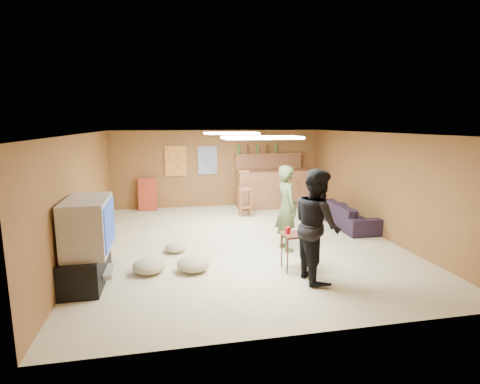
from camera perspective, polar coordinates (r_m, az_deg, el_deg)
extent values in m
plane|color=beige|center=(7.74, 0.29, -7.56)|extent=(7.00, 7.00, 0.00)
cube|color=silver|center=(7.37, 0.31, 8.94)|extent=(6.00, 7.00, 0.02)
cube|color=brown|center=(10.89, -3.43, 3.59)|extent=(6.00, 0.02, 2.20)
cube|color=brown|center=(4.20, 10.08, -7.61)|extent=(6.00, 0.02, 2.20)
cube|color=brown|center=(7.48, -22.82, -0.33)|extent=(0.02, 7.00, 2.20)
cube|color=brown|center=(8.59, 20.30, 1.13)|extent=(0.02, 7.00, 2.20)
cube|color=black|center=(6.22, -22.41, -10.51)|extent=(0.55, 1.30, 0.50)
cube|color=#B2B2B7|center=(6.22, -20.31, -11.37)|extent=(0.35, 0.50, 0.08)
cube|color=#B2B2B7|center=(6.02, -22.18, -4.70)|extent=(0.60, 1.10, 0.80)
cube|color=navy|center=(5.96, -19.24, -4.64)|extent=(0.02, 0.95, 0.65)
cube|color=brown|center=(10.75, 4.96, 0.52)|extent=(2.00, 0.60, 1.10)
cube|color=#3E1E14|center=(10.43, 5.39, 3.26)|extent=(2.10, 0.12, 0.05)
cube|color=brown|center=(11.06, 4.38, 5.77)|extent=(2.00, 0.18, 0.05)
cube|color=brown|center=(11.11, 4.33, 4.23)|extent=(2.00, 0.14, 0.60)
cube|color=#BF3F26|center=(10.73, -9.79, 4.70)|extent=(0.60, 0.03, 0.85)
cube|color=#334C99|center=(10.79, -5.00, 4.84)|extent=(0.55, 0.03, 0.80)
cube|color=#B43721|center=(10.70, -13.90, -0.34)|extent=(0.50, 0.26, 0.91)
cube|color=white|center=(5.91, 3.28, 8.27)|extent=(1.20, 0.60, 0.04)
cube|color=white|center=(8.55, -1.34, 8.94)|extent=(1.20, 0.60, 0.04)
imported|color=#4A5732|center=(7.12, 7.09, -2.44)|extent=(0.45, 0.63, 1.63)
imported|color=black|center=(5.83, 11.61, -4.94)|extent=(0.68, 0.86, 1.73)
imported|color=black|center=(9.15, 16.28, -3.38)|extent=(0.79, 1.90, 0.55)
cube|color=#3E1E14|center=(6.30, 8.56, -8.97)|extent=(0.51, 0.43, 0.62)
cylinder|color=red|center=(6.16, 7.28, -5.83)|extent=(0.10, 0.10, 0.11)
cylinder|color=red|center=(6.14, 9.47, -5.89)|extent=(0.11, 0.11, 0.12)
cylinder|color=#1720A0|center=(6.31, 9.33, -5.51)|extent=(0.09, 0.09, 0.10)
ellipsoid|color=tan|center=(6.29, -7.12, -10.81)|extent=(0.58, 0.58, 0.24)
ellipsoid|color=tan|center=(7.22, -9.80, -8.30)|extent=(0.42, 0.42, 0.18)
ellipsoid|color=tan|center=(6.34, -13.66, -10.85)|extent=(0.60, 0.60, 0.24)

